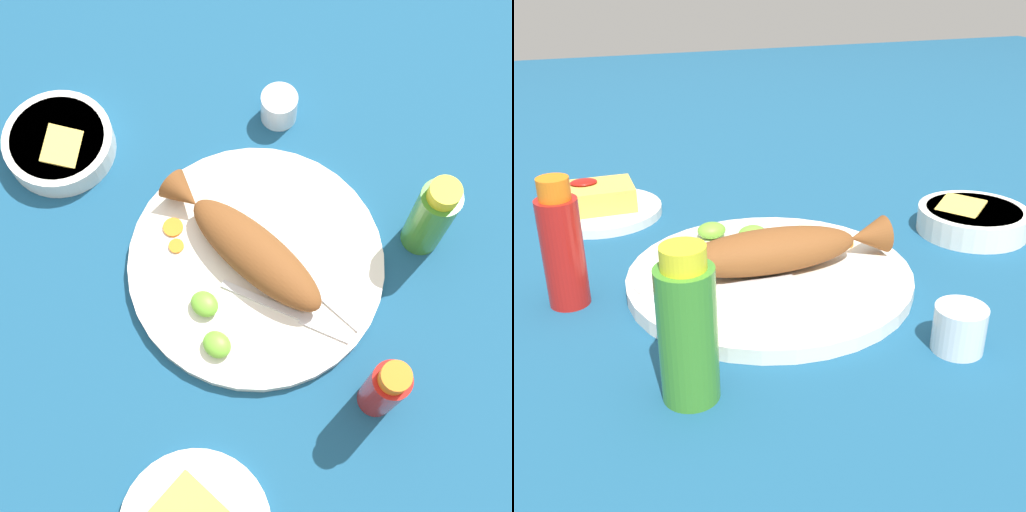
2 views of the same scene
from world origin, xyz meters
The scene contains 15 objects.
ground_plane centered at (0.00, 0.00, 0.00)m, with size 4.00×4.00×0.00m, color navy.
main_plate centered at (0.00, 0.00, 0.01)m, with size 0.35×0.35×0.02m, color white.
fried_fish centered at (-0.02, 0.00, 0.04)m, with size 0.27×0.07×0.05m.
fork_near centered at (0.09, 0.02, 0.02)m, with size 0.19×0.02×0.00m.
fork_far centered at (0.09, -0.02, 0.02)m, with size 0.18×0.07×0.00m.
carrot_slice_near centered at (-0.10, -0.06, 0.02)m, with size 0.02×0.02×0.00m, color orange.
carrot_slice_mid centered at (-0.12, -0.04, 0.02)m, with size 0.03×0.03×0.00m, color orange.
lime_wedge_main centered at (-0.01, -0.09, 0.03)m, with size 0.04×0.03×0.02m, color #6BB233.
lime_wedge_side centered at (0.04, -0.12, 0.03)m, with size 0.04×0.03×0.02m, color #6BB233.
hot_sauce_bottle_red centered at (0.24, -0.03, 0.07)m, with size 0.05×0.05×0.15m.
hot_sauce_bottle_green centered at (0.14, 0.18, 0.07)m, with size 0.05×0.05×0.15m.
salt_cup centered at (-0.13, 0.20, 0.02)m, with size 0.05×0.05×0.05m.
side_plate_fries centered at (0.17, -0.30, 0.01)m, with size 0.19×0.19×0.01m, color white.
fries_pile centered at (0.17, -0.30, 0.03)m, with size 0.10×0.08×0.04m.
guacamole_bowl centered at (-0.33, -0.05, 0.02)m, with size 0.16×0.16×0.05m.
Camera 2 is at (0.24, 0.66, 0.37)m, focal length 45.00 mm.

